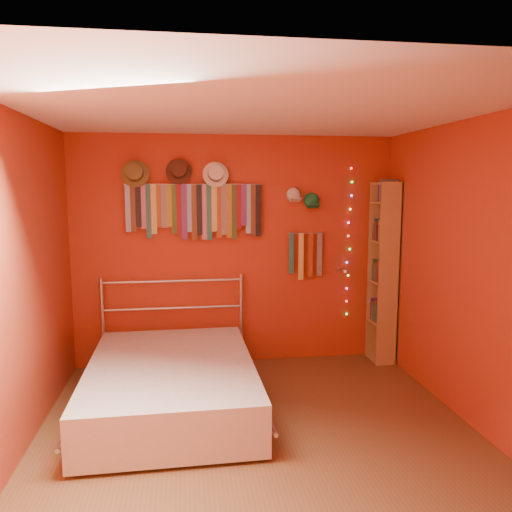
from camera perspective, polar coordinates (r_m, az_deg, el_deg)
name	(u,v)px	position (r m, az deg, el deg)	size (l,w,h in m)	color
ground	(259,436)	(4.18, 0.36, -19.90)	(3.50, 3.50, 0.00)	brown
back_wall	(236,251)	(5.48, -2.33, 0.59)	(3.50, 0.02, 2.50)	#9B2E19
right_wall	(475,275)	(4.37, 23.71, -1.96)	(0.02, 3.50, 2.50)	#9B2E19
left_wall	(14,287)	(3.91, -25.94, -3.20)	(0.02, 3.50, 2.50)	#9B2E19
ceiling	(259,110)	(3.73, 0.40, 16.40)	(3.50, 3.50, 0.02)	white
tie_rack	(196,208)	(5.34, -6.91, 5.42)	(1.45, 0.03, 0.60)	#BABABF
small_tie_rack	(306,253)	(5.55, 5.71, 0.31)	(0.40, 0.03, 0.53)	#BABABF
fedora_olive	(135,173)	(5.33, -13.68, 9.22)	(0.29, 0.16, 0.28)	brown
fedora_brown	(179,171)	(5.31, -8.82, 9.63)	(0.27, 0.15, 0.27)	#422317
fedora_white	(216,174)	(5.32, -4.62, 9.38)	(0.27, 0.15, 0.27)	silver
cap_white	(294,195)	(5.48, 4.31, 6.97)	(0.17, 0.21, 0.17)	silver
cap_green	(311,201)	(5.53, 6.35, 6.28)	(0.18, 0.22, 0.18)	#18703E
fairy_lights	(349,243)	(5.70, 10.56, 1.52)	(0.06, 0.02, 1.67)	#FF3333
reading_lamp	(345,271)	(5.52, 10.09, -1.74)	(0.07, 0.31, 0.09)	#BABABF
bookshelf	(387,271)	(5.71, 14.71, -1.72)	(0.25, 0.34, 2.00)	#AB804D
bed	(172,383)	(4.59, -9.63, -14.15)	(1.54, 2.08, 1.00)	#BABABF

